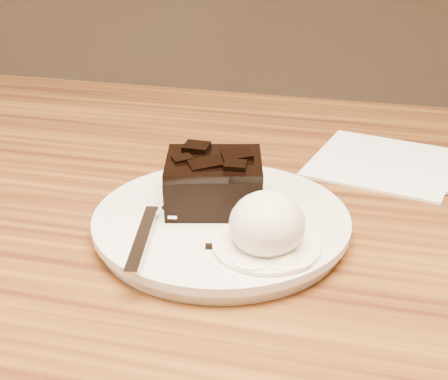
% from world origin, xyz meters
% --- Properties ---
extents(plate, '(0.23, 0.23, 0.02)m').
position_xyz_m(plate, '(0.10, -0.03, 0.76)').
color(plate, white).
rests_on(plate, dining_table).
extents(brownie, '(0.10, 0.09, 0.04)m').
position_xyz_m(brownie, '(0.09, -0.01, 0.79)').
color(brownie, black).
rests_on(brownie, plate).
extents(ice_cream_scoop, '(0.06, 0.07, 0.05)m').
position_xyz_m(ice_cream_scoop, '(0.15, -0.08, 0.79)').
color(ice_cream_scoop, white).
rests_on(ice_cream_scoop, plate).
extents(melt_puddle, '(0.09, 0.09, 0.00)m').
position_xyz_m(melt_puddle, '(0.15, -0.08, 0.77)').
color(melt_puddle, white).
rests_on(melt_puddle, plate).
extents(spoon, '(0.06, 0.16, 0.01)m').
position_xyz_m(spoon, '(0.06, -0.04, 0.77)').
color(spoon, silver).
rests_on(spoon, plate).
extents(napkin, '(0.18, 0.18, 0.01)m').
position_xyz_m(napkin, '(0.24, 0.17, 0.75)').
color(napkin, white).
rests_on(napkin, dining_table).
extents(crumb_a, '(0.01, 0.01, 0.00)m').
position_xyz_m(crumb_a, '(0.10, -0.09, 0.77)').
color(crumb_a, black).
rests_on(crumb_a, plate).
extents(crumb_b, '(0.01, 0.01, 0.00)m').
position_xyz_m(crumb_b, '(0.15, -0.02, 0.77)').
color(crumb_b, black).
rests_on(crumb_b, plate).
extents(crumb_c, '(0.01, 0.01, 0.00)m').
position_xyz_m(crumb_c, '(0.15, -0.10, 0.77)').
color(crumb_c, black).
rests_on(crumb_c, plate).
extents(crumb_d, '(0.01, 0.01, 0.00)m').
position_xyz_m(crumb_d, '(0.05, -0.04, 0.77)').
color(crumb_d, black).
rests_on(crumb_d, plate).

